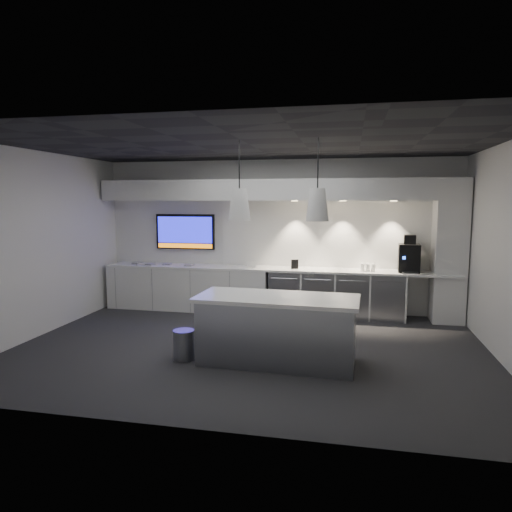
% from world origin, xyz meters
% --- Properties ---
extents(floor, '(7.00, 7.00, 0.00)m').
position_xyz_m(floor, '(0.00, 0.00, 0.00)').
color(floor, '#2A292C').
rests_on(floor, ground).
extents(ceiling, '(7.00, 7.00, 0.00)m').
position_xyz_m(ceiling, '(0.00, 0.00, 3.00)').
color(ceiling, black).
rests_on(ceiling, wall_back).
extents(wall_back, '(7.00, 0.00, 7.00)m').
position_xyz_m(wall_back, '(0.00, 2.50, 1.50)').
color(wall_back, white).
rests_on(wall_back, floor).
extents(wall_front, '(7.00, 0.00, 7.00)m').
position_xyz_m(wall_front, '(0.00, -2.50, 1.50)').
color(wall_front, white).
rests_on(wall_front, floor).
extents(wall_left, '(0.00, 7.00, 7.00)m').
position_xyz_m(wall_left, '(-3.50, 0.00, 1.50)').
color(wall_left, white).
rests_on(wall_left, floor).
extents(wall_right, '(0.00, 7.00, 7.00)m').
position_xyz_m(wall_right, '(3.50, 0.00, 1.50)').
color(wall_right, white).
rests_on(wall_right, floor).
extents(back_counter, '(6.80, 0.65, 0.04)m').
position_xyz_m(back_counter, '(0.00, 2.17, 0.88)').
color(back_counter, white).
rests_on(back_counter, left_base_cabinets).
extents(left_base_cabinets, '(3.30, 0.63, 0.86)m').
position_xyz_m(left_base_cabinets, '(-1.75, 2.17, 0.43)').
color(left_base_cabinets, white).
rests_on(left_base_cabinets, floor).
extents(fridge_unit_a, '(0.60, 0.61, 0.85)m').
position_xyz_m(fridge_unit_a, '(0.25, 2.17, 0.42)').
color(fridge_unit_a, gray).
rests_on(fridge_unit_a, floor).
extents(fridge_unit_b, '(0.60, 0.61, 0.85)m').
position_xyz_m(fridge_unit_b, '(0.88, 2.17, 0.42)').
color(fridge_unit_b, gray).
rests_on(fridge_unit_b, floor).
extents(fridge_unit_c, '(0.60, 0.61, 0.85)m').
position_xyz_m(fridge_unit_c, '(1.51, 2.17, 0.42)').
color(fridge_unit_c, gray).
rests_on(fridge_unit_c, floor).
extents(fridge_unit_d, '(0.60, 0.61, 0.85)m').
position_xyz_m(fridge_unit_d, '(2.14, 2.17, 0.42)').
color(fridge_unit_d, gray).
rests_on(fridge_unit_d, floor).
extents(backsplash, '(4.60, 0.03, 1.30)m').
position_xyz_m(backsplash, '(1.20, 2.48, 1.55)').
color(backsplash, white).
rests_on(backsplash, wall_back).
extents(soffit, '(6.90, 0.60, 0.40)m').
position_xyz_m(soffit, '(0.00, 2.20, 2.40)').
color(soffit, white).
rests_on(soffit, wall_back).
extents(column, '(0.55, 0.55, 2.60)m').
position_xyz_m(column, '(3.20, 2.20, 1.30)').
color(column, white).
rests_on(column, floor).
extents(wall_tv, '(1.25, 0.07, 0.72)m').
position_xyz_m(wall_tv, '(-1.90, 2.45, 1.56)').
color(wall_tv, black).
rests_on(wall_tv, wall_back).
extents(island, '(2.21, 1.02, 0.92)m').
position_xyz_m(island, '(0.50, -0.53, 0.46)').
color(island, gray).
rests_on(island, floor).
extents(bin, '(0.36, 0.36, 0.42)m').
position_xyz_m(bin, '(-0.79, -0.67, 0.21)').
color(bin, gray).
rests_on(bin, floor).
extents(coffee_machine, '(0.40, 0.56, 0.68)m').
position_xyz_m(coffee_machine, '(2.51, 2.20, 1.18)').
color(coffee_machine, black).
rests_on(coffee_machine, back_counter).
extents(sign_black, '(0.14, 0.06, 0.18)m').
position_xyz_m(sign_black, '(0.42, 2.13, 0.99)').
color(sign_black, black).
rests_on(sign_black, back_counter).
extents(sign_white, '(0.18, 0.03, 0.14)m').
position_xyz_m(sign_white, '(-0.44, 2.14, 0.97)').
color(sign_white, white).
rests_on(sign_white, back_counter).
extents(cup_cluster, '(0.26, 0.17, 0.14)m').
position_xyz_m(cup_cluster, '(1.78, 2.11, 0.97)').
color(cup_cluster, white).
rests_on(cup_cluster, back_counter).
extents(tray_a, '(0.20, 0.20, 0.02)m').
position_xyz_m(tray_a, '(-2.86, 2.16, 0.91)').
color(tray_a, gray).
rests_on(tray_a, back_counter).
extents(tray_b, '(0.19, 0.19, 0.02)m').
position_xyz_m(tray_b, '(-2.53, 2.08, 0.91)').
color(tray_b, gray).
rests_on(tray_b, back_counter).
extents(tray_c, '(0.18, 0.18, 0.02)m').
position_xyz_m(tray_c, '(-2.20, 2.16, 0.91)').
color(tray_c, gray).
rests_on(tray_c, back_counter).
extents(tray_d, '(0.17, 0.17, 0.02)m').
position_xyz_m(tray_d, '(-1.70, 2.11, 0.91)').
color(tray_d, gray).
rests_on(tray_d, back_counter).
extents(pendant_left, '(0.30, 0.30, 1.12)m').
position_xyz_m(pendant_left, '(-0.01, -0.53, 2.15)').
color(pendant_left, white).
rests_on(pendant_left, ceiling).
extents(pendant_right, '(0.30, 0.30, 1.12)m').
position_xyz_m(pendant_right, '(1.02, -0.53, 2.15)').
color(pendant_right, white).
rests_on(pendant_right, ceiling).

